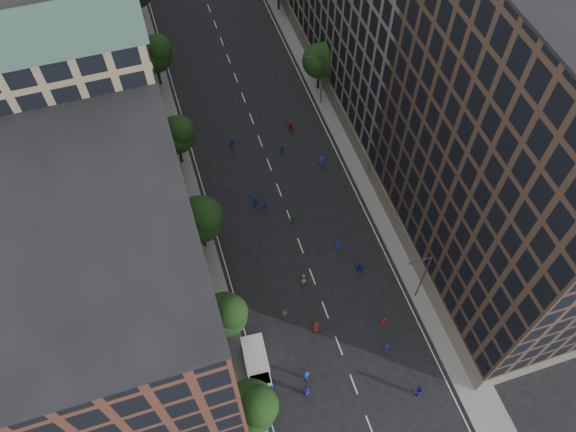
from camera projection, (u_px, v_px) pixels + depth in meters
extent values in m
plane|color=black|center=(261.00, 143.00, 78.44)|extent=(240.00, 240.00, 0.00)
cube|color=slate|center=(166.00, 125.00, 80.35)|extent=(4.00, 105.00, 0.15)
cube|color=slate|center=(324.00, 89.00, 84.42)|extent=(4.00, 105.00, 0.15)
cube|color=#552D20|center=(133.00, 324.00, 47.33)|extent=(14.00, 22.00, 30.00)
cube|color=#89795A|center=(93.00, 111.00, 58.47)|extent=(14.00, 26.00, 34.00)
cube|color=#552D20|center=(79.00, 6.00, 73.22)|extent=(14.00, 20.00, 28.00)
cube|color=#433024|center=(518.00, 161.00, 53.42)|extent=(14.00, 30.00, 36.00)
cylinder|color=black|center=(253.00, 417.00, 55.70)|extent=(0.36, 0.36, 3.96)
sphere|color=black|center=(251.00, 407.00, 52.72)|extent=(5.20, 5.20, 5.20)
sphere|color=black|center=(258.00, 406.00, 51.48)|extent=(3.90, 3.90, 3.90)
cylinder|color=black|center=(228.00, 327.00, 61.15)|extent=(0.36, 0.36, 3.70)
sphere|color=black|center=(225.00, 315.00, 58.36)|extent=(4.80, 4.80, 4.80)
sphere|color=black|center=(231.00, 312.00, 57.21)|extent=(3.60, 3.60, 3.60)
cylinder|color=black|center=(203.00, 237.00, 67.33)|extent=(0.36, 0.36, 4.22)
sphere|color=black|center=(199.00, 219.00, 64.15)|extent=(5.60, 5.60, 5.60)
sphere|color=black|center=(205.00, 215.00, 62.81)|extent=(4.20, 4.20, 4.20)
cylinder|color=black|center=(180.00, 153.00, 74.94)|extent=(0.36, 0.36, 3.87)
sphere|color=black|center=(176.00, 135.00, 72.02)|extent=(5.00, 5.00, 5.00)
sphere|color=black|center=(180.00, 130.00, 70.83)|extent=(3.75, 3.75, 3.75)
cylinder|color=black|center=(159.00, 74.00, 83.40)|extent=(0.36, 0.36, 4.05)
sphere|color=black|center=(154.00, 54.00, 80.35)|extent=(5.40, 5.40, 5.40)
sphere|color=black|center=(157.00, 48.00, 79.06)|extent=(4.05, 4.05, 4.05)
cylinder|color=black|center=(141.00, 11.00, 92.05)|extent=(0.36, 0.36, 3.78)
cylinder|color=black|center=(318.00, 79.00, 83.06)|extent=(0.36, 0.36, 3.74)
sphere|color=black|center=(319.00, 61.00, 80.24)|extent=(5.00, 5.00, 5.00)
sphere|color=black|center=(325.00, 55.00, 79.05)|extent=(3.75, 3.75, 3.75)
cylinder|color=black|center=(279.00, 0.00, 93.64)|extent=(0.36, 0.36, 3.96)
cylinder|color=#595B60|center=(423.00, 278.00, 61.58)|extent=(0.18, 0.18, 9.00)
cylinder|color=#595B60|center=(421.00, 260.00, 57.65)|extent=(2.40, 0.12, 0.12)
cube|color=#595B60|center=(411.00, 263.00, 57.50)|extent=(0.50, 0.22, 0.15)
cylinder|color=#595B60|center=(322.00, 80.00, 79.18)|extent=(0.18, 0.18, 9.00)
cylinder|color=#595B60|center=(315.00, 56.00, 75.25)|extent=(2.40, 0.12, 0.12)
cube|color=#595B60|center=(308.00, 58.00, 75.10)|extent=(0.50, 0.22, 0.15)
cube|color=silver|center=(255.00, 357.00, 59.52)|extent=(2.64, 4.20, 2.47)
cube|color=silver|center=(260.00, 381.00, 58.55)|extent=(2.37, 1.95, 1.57)
cube|color=black|center=(260.00, 378.00, 57.94)|extent=(2.12, 1.60, 0.11)
cylinder|color=black|center=(251.00, 388.00, 58.84)|extent=(0.34, 0.87, 0.85)
cylinder|color=black|center=(272.00, 383.00, 59.13)|extent=(0.34, 0.87, 0.85)
cylinder|color=black|center=(243.00, 349.00, 61.22)|extent=(0.34, 0.87, 0.85)
cylinder|color=black|center=(263.00, 345.00, 61.51)|extent=(0.34, 0.87, 0.85)
imported|color=#1A14A6|center=(307.00, 392.00, 58.29)|extent=(0.89, 0.73, 1.58)
imported|color=#1536AD|center=(386.00, 348.00, 60.98)|extent=(0.65, 0.56, 1.52)
imported|color=#121298|center=(418.00, 391.00, 58.18)|extent=(1.03, 0.88, 1.87)
imported|color=#13439B|center=(306.00, 376.00, 59.23)|extent=(1.15, 0.92, 1.56)
imported|color=#13239C|center=(271.00, 386.00, 58.49)|extent=(1.13, 0.78, 1.78)
imported|color=#1425A6|center=(360.00, 268.00, 66.43)|extent=(1.52, 1.02, 1.57)
imported|color=maroon|center=(316.00, 327.00, 62.14)|extent=(1.05, 0.84, 1.88)
imported|color=maroon|center=(384.00, 321.00, 62.56)|extent=(0.77, 0.66, 1.78)
imported|color=#BCBBB7|center=(303.00, 279.00, 65.52)|extent=(1.02, 0.90, 1.75)
imported|color=#3D3D42|center=(285.00, 314.00, 63.07)|extent=(1.11, 0.64, 1.71)
imported|color=#1F6931|center=(292.00, 220.00, 70.27)|extent=(0.99, 0.53, 1.61)
imported|color=#1652B3|center=(256.00, 202.00, 71.63)|extent=(1.85, 1.15, 1.90)
imported|color=#152BB2|center=(338.00, 245.00, 68.26)|extent=(0.77, 0.54, 1.51)
imported|color=#18129A|center=(265.00, 206.00, 71.50)|extent=(0.64, 0.50, 1.53)
imported|color=navy|center=(282.00, 151.00, 76.71)|extent=(0.80, 0.66, 1.50)
imported|color=#1633B9|center=(322.00, 162.00, 75.48)|extent=(1.29, 1.04, 1.74)
imported|color=#1622B3|center=(232.00, 145.00, 77.18)|extent=(1.04, 0.48, 1.74)
imported|color=#A3291B|center=(291.00, 127.00, 79.06)|extent=(1.57, 0.55, 1.67)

